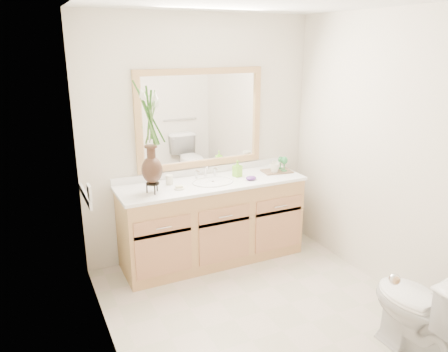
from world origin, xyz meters
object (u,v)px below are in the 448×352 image
toilet (421,310)px  soap_bottle (237,169)px  flower_vase (150,126)px  tumbler (169,180)px  tray (277,171)px

toilet → soap_bottle: soap_bottle is taller
flower_vase → soap_bottle: flower_vase is taller
flower_vase → tumbler: 0.63m
toilet → flower_vase: bearing=-54.9°
soap_bottle → tray: 0.45m
tray → flower_vase: bearing=-169.7°
flower_vase → tray: flower_vase is taller
tumbler → tray: 1.15m
tumbler → soap_bottle: soap_bottle is taller
tray → toilet: bearing=-84.3°
toilet → soap_bottle: 2.09m
soap_bottle → tray: (0.44, -0.04, -0.07)m
tumbler → tray: (1.14, -0.09, -0.04)m
flower_vase → soap_bottle: bearing=7.3°
tumbler → toilet: bearing=-61.5°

